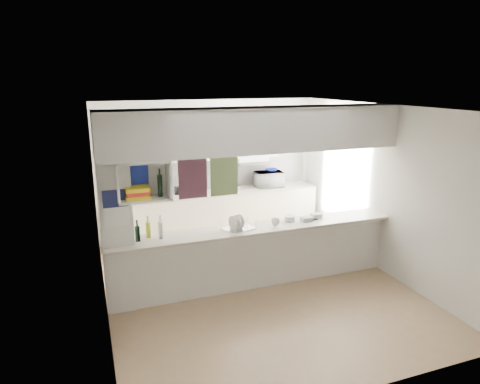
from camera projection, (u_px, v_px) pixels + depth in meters
name	position (u px, v px, depth m)	size (l,w,h in m)	color
floor	(256.00, 286.00, 6.31)	(4.80, 4.80, 0.00)	#A4805F
ceiling	(257.00, 107.00, 5.65)	(4.80, 4.80, 0.00)	white
wall_back	(209.00, 169.00, 8.16)	(4.20, 4.20, 0.00)	silver
wall_left	(99.00, 218.00, 5.28)	(4.80, 4.80, 0.00)	silver
wall_right	(381.00, 189.00, 6.68)	(4.80, 4.80, 0.00)	silver
servery_partition	(245.00, 177.00, 5.83)	(4.20, 0.50, 2.60)	silver
cubby_shelf	(142.00, 183.00, 5.30)	(0.65, 0.35, 0.50)	white
kitchen_run	(221.00, 195.00, 8.10)	(3.60, 0.63, 2.24)	beige
microwave	(269.00, 179.00, 8.34)	(0.53, 0.36, 0.29)	white
bowl	(271.00, 170.00, 8.32)	(0.23, 0.23, 0.06)	navy
dish_rack	(239.00, 223.00, 5.98)	(0.48, 0.42, 0.22)	silver
cup	(275.00, 222.00, 6.09)	(0.13, 0.13, 0.10)	white
wine_bottles	(149.00, 231.00, 5.60)	(0.36, 0.14, 0.32)	black
plastic_tubs	(302.00, 218.00, 6.37)	(0.60, 0.23, 0.08)	silver
utensil_jar	(177.00, 190.00, 7.79)	(0.11, 0.11, 0.15)	black
knife_block	(227.00, 185.00, 8.13)	(0.09, 0.07, 0.18)	#53391C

